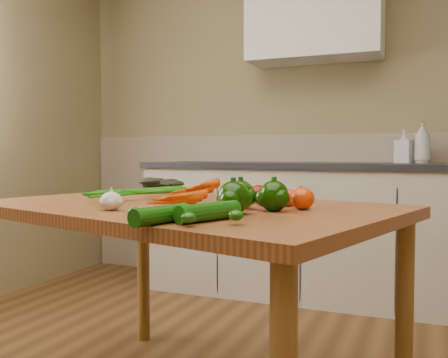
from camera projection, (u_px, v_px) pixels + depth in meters
room at (186, 54)px, 1.42m from camera, size 4.04×5.04×2.64m
counter_run at (356, 231)px, 3.24m from camera, size 2.84×0.64×1.14m
table at (185, 228)px, 1.82m from camera, size 1.65×1.29×0.78m
soap_bottle_a at (422, 142)px, 3.17m from camera, size 0.11×0.11×0.27m
soap_bottle_b at (404, 146)px, 3.22m from camera, size 0.12×0.13×0.22m
carrot_bunch at (176, 193)px, 1.87m from camera, size 0.32×0.27×0.07m
leafy_greens at (163, 181)px, 2.34m from camera, size 0.21×0.19×0.10m
garlic_bulb at (111, 201)px, 1.61m from camera, size 0.07×0.07×0.06m
pepper_a at (241, 195)px, 1.65m from camera, size 0.09×0.09×0.09m
pepper_b at (274, 196)px, 1.59m from camera, size 0.10×0.10×0.10m
pepper_c at (233, 198)px, 1.51m from camera, size 0.10×0.10×0.10m
tomato_a at (258, 194)px, 1.86m from camera, size 0.07×0.07×0.07m
tomato_b at (288, 198)px, 1.73m from camera, size 0.07×0.07×0.06m
tomato_c at (302, 199)px, 1.63m from camera, size 0.08×0.08×0.07m
zucchini_a at (209, 212)px, 1.36m from camera, size 0.13×0.21×0.05m
zucchini_b at (161, 215)px, 1.30m from camera, size 0.09×0.20×0.05m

